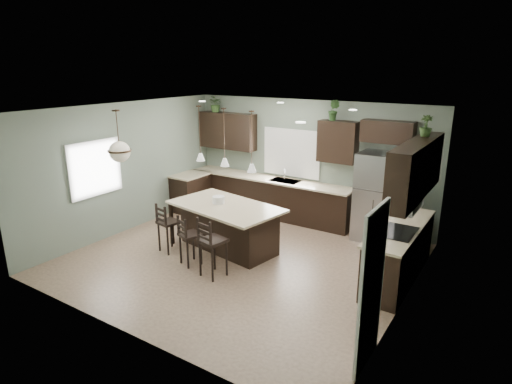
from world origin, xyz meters
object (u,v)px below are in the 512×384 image
at_px(bar_stool_left, 169,227).
at_px(plant_back_left, 216,104).
at_px(serving_dish, 219,200).
at_px(kitchen_island, 226,227).
at_px(bar_stool_right, 213,247).
at_px(refrigerator, 379,197).
at_px(bar_stool_center, 190,240).

height_order(bar_stool_left, plant_back_left, plant_back_left).
relative_size(serving_dish, bar_stool_left, 0.24).
height_order(kitchen_island, bar_stool_left, bar_stool_left).
relative_size(kitchen_island, serving_dish, 9.16).
bearing_deg(serving_dish, kitchen_island, -9.79).
bearing_deg(bar_stool_right, refrigerator, 70.29).
bearing_deg(plant_back_left, bar_stool_right, -53.50).
bearing_deg(serving_dish, refrigerator, 39.28).
bearing_deg(bar_stool_center, plant_back_left, 139.38).
distance_m(refrigerator, kitchen_island, 3.20).
relative_size(bar_stool_left, bar_stool_right, 0.91).
relative_size(bar_stool_center, plant_back_left, 2.34).
distance_m(bar_stool_left, bar_stool_right, 1.41).
xyz_separation_m(serving_dish, plant_back_left, (-1.79, 2.28, 1.61)).
bearing_deg(bar_stool_right, kitchen_island, 126.28).
bearing_deg(plant_back_left, kitchen_island, -49.34).
bearing_deg(bar_stool_right, serving_dish, 133.74).
relative_size(refrigerator, plant_back_left, 4.55).
bearing_deg(bar_stool_left, bar_stool_center, -5.28).
bearing_deg(refrigerator, serving_dish, -140.72).
bearing_deg(bar_stool_left, kitchen_island, 48.39).
height_order(serving_dish, bar_stool_center, serving_dish).
xyz_separation_m(kitchen_island, serving_dish, (-0.20, 0.03, 0.53)).
relative_size(bar_stool_center, bar_stool_right, 0.87).
relative_size(kitchen_island, bar_stool_left, 2.21).
distance_m(refrigerator, bar_stool_right, 3.68).
bearing_deg(refrigerator, bar_stool_center, -129.77).
bearing_deg(refrigerator, kitchen_island, -137.98).
height_order(kitchen_island, plant_back_left, plant_back_left).
distance_m(kitchen_island, serving_dish, 0.57).
height_order(bar_stool_left, bar_stool_center, bar_stool_left).
xyz_separation_m(bar_stool_center, plant_back_left, (-1.83, 3.20, 2.13)).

